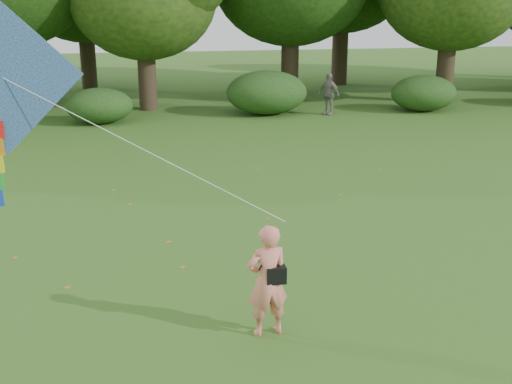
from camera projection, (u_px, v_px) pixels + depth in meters
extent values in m
plane|color=#265114|center=(306.00, 313.00, 10.50)|extent=(100.00, 100.00, 0.00)
imported|color=#E87F6D|center=(267.00, 281.00, 9.62)|extent=(0.71, 0.52, 1.77)
imported|color=gray|center=(329.00, 94.00, 27.46)|extent=(1.00, 1.09, 1.79)
cube|color=black|center=(276.00, 274.00, 9.59)|extent=(0.30, 0.20, 0.26)
cylinder|color=black|center=(268.00, 254.00, 9.45)|extent=(0.33, 0.14, 0.47)
cube|color=#224B95|center=(0.00, 76.00, 9.07)|extent=(2.30, 0.24, 2.30)
cube|color=black|center=(0.00, 76.00, 9.10)|extent=(0.13, 0.30, 2.10)
cylinder|color=white|center=(145.00, 150.00, 9.20)|extent=(3.93, 1.11, 2.07)
cylinder|color=#3A2D1E|center=(8.00, 67.00, 28.23)|extent=(0.88, 0.88, 3.85)
cylinder|color=#3A2D1E|center=(147.00, 74.00, 28.46)|extent=(0.80, 0.80, 3.15)
cylinder|color=#3A2D1E|center=(290.00, 61.00, 31.49)|extent=(0.86, 0.86, 3.67)
cylinder|color=#3A2D1E|center=(446.00, 66.00, 30.41)|extent=(0.83, 0.83, 3.43)
cylinder|color=#3A2D1E|center=(88.00, 56.00, 34.92)|extent=(0.84, 0.84, 3.50)
cylinder|color=#3A2D1E|center=(340.00, 49.00, 36.37)|extent=(0.90, 0.90, 4.02)
ellipsoid|color=#264919|center=(99.00, 106.00, 25.64)|extent=(2.66, 2.09, 1.42)
ellipsoid|color=#264919|center=(267.00, 92.00, 27.56)|extent=(3.50, 2.75, 1.88)
ellipsoid|color=#264919|center=(424.00, 93.00, 28.37)|extent=(2.94, 2.31, 1.58)
cube|color=olive|center=(257.00, 168.00, 19.20)|extent=(0.13, 0.09, 0.01)
cube|color=olive|center=(340.00, 195.00, 16.64)|extent=(0.14, 0.11, 0.01)
cube|color=olive|center=(67.00, 287.00, 11.42)|extent=(0.14, 0.13, 0.01)
cube|color=olive|center=(168.00, 242.00, 13.50)|extent=(0.14, 0.11, 0.01)
cube|color=olive|center=(15.00, 258.00, 12.70)|extent=(0.13, 0.14, 0.01)
cube|color=olive|center=(268.00, 219.00, 14.89)|extent=(0.14, 0.11, 0.01)
cube|color=olive|center=(130.00, 204.00, 15.93)|extent=(0.14, 0.14, 0.01)
cube|color=olive|center=(379.00, 170.00, 19.04)|extent=(0.14, 0.14, 0.01)
cube|color=olive|center=(113.00, 190.00, 17.08)|extent=(0.14, 0.14, 0.01)
cube|color=olive|center=(182.00, 267.00, 12.25)|extent=(0.13, 0.14, 0.01)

